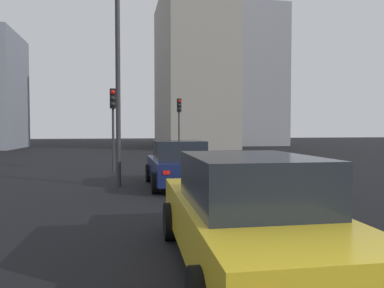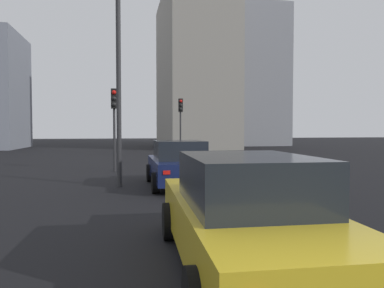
{
  "view_description": "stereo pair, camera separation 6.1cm",
  "coord_description": "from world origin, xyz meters",
  "px_view_note": "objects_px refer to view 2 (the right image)",
  "views": [
    {
      "loc": [
        -1.3,
        1.8,
        1.91
      ],
      "look_at": [
        7.63,
        0.02,
        1.55
      ],
      "focal_mm": 33.5,
      "sensor_mm": 36.0,
      "label": 1
    },
    {
      "loc": [
        -1.31,
        1.74,
        1.91
      ],
      "look_at": [
        7.63,
        0.02,
        1.55
      ],
      "focal_mm": 33.5,
      "sensor_mm": 36.0,
      "label": 2
    }
  ],
  "objects_px": {
    "car_yellow_second": "(243,215)",
    "street_lamp_kerbside": "(118,48)",
    "traffic_light_near_left": "(181,115)",
    "traffic_light_near_right": "(114,112)",
    "car_navy_lead": "(179,164)"
  },
  "relations": [
    {
      "from": "car_yellow_second",
      "to": "street_lamp_kerbside",
      "type": "relative_size",
      "value": 0.61
    },
    {
      "from": "car_navy_lead",
      "to": "car_yellow_second",
      "type": "bearing_deg",
      "value": 178.16
    },
    {
      "from": "car_yellow_second",
      "to": "street_lamp_kerbside",
      "type": "bearing_deg",
      "value": 14.8
    },
    {
      "from": "street_lamp_kerbside",
      "to": "car_yellow_second",
      "type": "bearing_deg",
      "value": -167.4
    },
    {
      "from": "car_navy_lead",
      "to": "traffic_light_near_left",
      "type": "distance_m",
      "value": 12.46
    },
    {
      "from": "car_yellow_second",
      "to": "street_lamp_kerbside",
      "type": "distance_m",
      "value": 8.78
    },
    {
      "from": "car_yellow_second",
      "to": "traffic_light_near_right",
      "type": "bearing_deg",
      "value": 11.47
    },
    {
      "from": "car_yellow_second",
      "to": "traffic_light_near_left",
      "type": "relative_size",
      "value": 1.2
    },
    {
      "from": "traffic_light_near_left",
      "to": "traffic_light_near_right",
      "type": "xyz_separation_m",
      "value": [
        -7.33,
        4.23,
        -0.17
      ]
    },
    {
      "from": "car_yellow_second",
      "to": "traffic_light_near_right",
      "type": "xyz_separation_m",
      "value": [
        12.11,
        1.98,
        1.97
      ]
    },
    {
      "from": "car_navy_lead",
      "to": "street_lamp_kerbside",
      "type": "bearing_deg",
      "value": 80.01
    },
    {
      "from": "traffic_light_near_left",
      "to": "traffic_light_near_right",
      "type": "distance_m",
      "value": 8.47
    },
    {
      "from": "car_navy_lead",
      "to": "traffic_light_near_right",
      "type": "distance_m",
      "value": 5.63
    },
    {
      "from": "traffic_light_near_left",
      "to": "street_lamp_kerbside",
      "type": "xyz_separation_m",
      "value": [
        -11.75,
        3.97,
        1.74
      ]
    },
    {
      "from": "traffic_light_near_left",
      "to": "traffic_light_near_right",
      "type": "bearing_deg",
      "value": -31.76
    }
  ]
}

